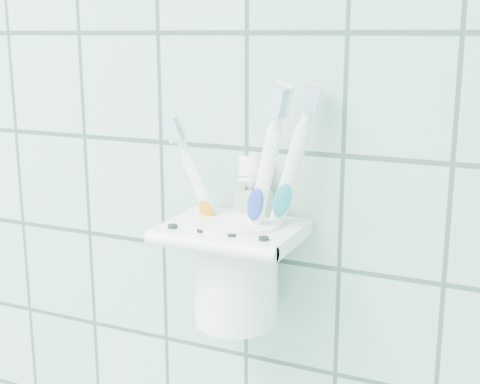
% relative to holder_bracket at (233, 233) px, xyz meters
% --- Properties ---
extents(holder_bracket, '(0.12, 0.10, 0.04)m').
position_rel_holder_bracket_xyz_m(holder_bracket, '(0.00, 0.00, 0.00)').
color(holder_bracket, white).
rests_on(holder_bracket, wall_back).
extents(cup, '(0.08, 0.08, 0.10)m').
position_rel_holder_bracket_xyz_m(cup, '(0.00, 0.00, -0.03)').
color(cup, white).
rests_on(cup, holder_bracket).
extents(toothbrush_pink, '(0.07, 0.02, 0.19)m').
position_rel_holder_bracket_xyz_m(toothbrush_pink, '(0.01, 0.01, 0.02)').
color(toothbrush_pink, white).
rests_on(toothbrush_pink, cup).
extents(toothbrush_blue, '(0.06, 0.03, 0.22)m').
position_rel_holder_bracket_xyz_m(toothbrush_blue, '(0.01, 0.01, 0.03)').
color(toothbrush_blue, white).
rests_on(toothbrush_blue, cup).
extents(toothbrush_orange, '(0.06, 0.05, 0.22)m').
position_rel_holder_bracket_xyz_m(toothbrush_orange, '(-0.00, 0.01, 0.03)').
color(toothbrush_orange, white).
rests_on(toothbrush_orange, cup).
extents(toothpaste_tube, '(0.05, 0.04, 0.15)m').
position_rel_holder_bracket_xyz_m(toothpaste_tube, '(0.02, 0.01, 0.01)').
color(toothpaste_tube, silver).
rests_on(toothpaste_tube, cup).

